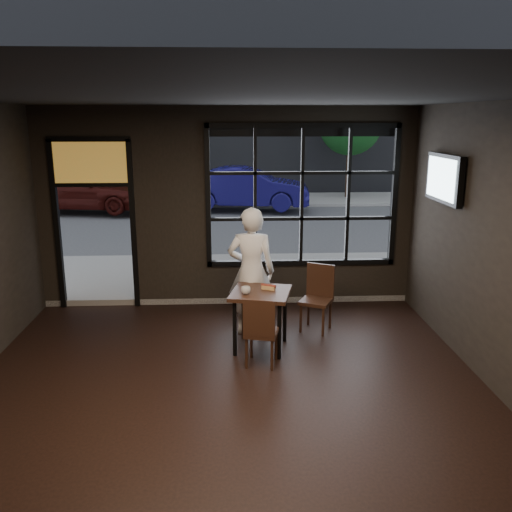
{
  "coord_description": "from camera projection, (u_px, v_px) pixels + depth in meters",
  "views": [
    {
      "loc": [
        0.04,
        -5.08,
        3.01
      ],
      "look_at": [
        0.4,
        2.2,
        1.15
      ],
      "focal_mm": 38.0,
      "sensor_mm": 36.0,
      "label": 1
    }
  ],
  "objects": [
    {
      "name": "chair_window",
      "position": [
        316.0,
        299.0,
        7.8
      ],
      "size": [
        0.56,
        0.56,
        0.96
      ],
      "primitive_type": "cube",
      "rotation": [
        0.0,
        0.0,
        -0.48
      ],
      "color": "black",
      "rests_on": "floor"
    },
    {
      "name": "chair_near",
      "position": [
        262.0,
        330.0,
        6.73
      ],
      "size": [
        0.47,
        0.47,
        0.91
      ],
      "primitive_type": "cube",
      "rotation": [
        0.0,
        0.0,
        2.91
      ],
      "color": "black",
      "rests_on": "floor"
    },
    {
      "name": "building_across",
      "position": [
        227.0,
        22.0,
        26.06
      ],
      "size": [
        28.0,
        12.0,
        15.0
      ],
      "primitive_type": "cube",
      "color": "#5B5956",
      "rests_on": "ground"
    },
    {
      "name": "maroon_car",
      "position": [
        82.0,
        188.0,
        17.37
      ],
      "size": [
        4.44,
        2.43,
        1.43
      ],
      "primitive_type": "imported",
      "rotation": [
        0.0,
        0.0,
        1.39
      ],
      "color": "#360B08",
      "rests_on": "street_asphalt"
    },
    {
      "name": "hotdog",
      "position": [
        269.0,
        287.0,
        7.18
      ],
      "size": [
        0.21,
        0.16,
        0.06
      ],
      "primitive_type": null,
      "rotation": [
        0.0,
        0.0,
        -0.45
      ],
      "color": "tan",
      "rests_on": "cafe_table"
    },
    {
      "name": "man",
      "position": [
        251.0,
        271.0,
        7.62
      ],
      "size": [
        0.71,
        0.5,
        1.83
      ],
      "primitive_type": "imported",
      "rotation": [
        0.0,
        0.0,
        3.04
      ],
      "color": "silver",
      "rests_on": "floor"
    },
    {
      "name": "window_frame",
      "position": [
        302.0,
        196.0,
        8.66
      ],
      "size": [
        3.06,
        0.12,
        2.28
      ],
      "primitive_type": "cube",
      "color": "black",
      "rests_on": "ground"
    },
    {
      "name": "tree_left",
      "position": [
        144.0,
        133.0,
        19.24
      ],
      "size": [
        2.08,
        2.08,
        3.56
      ],
      "color": "#332114",
      "rests_on": "street_asphalt"
    },
    {
      "name": "ceiling",
      "position": [
        224.0,
        95.0,
        4.87
      ],
      "size": [
        6.0,
        7.0,
        0.02
      ],
      "primitive_type": "cube",
      "color": "black",
      "rests_on": "ground"
    },
    {
      "name": "navy_car",
      "position": [
        246.0,
        188.0,
        17.77
      ],
      "size": [
        4.3,
        1.98,
        1.37
      ],
      "primitive_type": "imported",
      "rotation": [
        0.0,
        0.0,
        1.44
      ],
      "color": "#141055",
      "rests_on": "street_asphalt"
    },
    {
      "name": "tree_right",
      "position": [
        350.0,
        124.0,
        19.93
      ],
      "size": [
        2.33,
        2.33,
        3.98
      ],
      "color": "#332114",
      "rests_on": "street_asphalt"
    },
    {
      "name": "street_asphalt",
      "position": [
        228.0,
        176.0,
        28.89
      ],
      "size": [
        60.0,
        41.0,
        0.04
      ],
      "primitive_type": "cube",
      "color": "#545456",
      "rests_on": "ground"
    },
    {
      "name": "tv",
      "position": [
        444.0,
        178.0,
        7.26
      ],
      "size": [
        0.13,
        1.1,
        0.65
      ],
      "primitive_type": "cube",
      "color": "black",
      "rests_on": "wall_right"
    },
    {
      "name": "stained_transom",
      "position": [
        91.0,
        162.0,
        8.37
      ],
      "size": [
        1.2,
        0.06,
        0.7
      ],
      "primitive_type": "cube",
      "color": "orange",
      "rests_on": "ground"
    },
    {
      "name": "cup",
      "position": [
        246.0,
        290.0,
        6.99
      ],
      "size": [
        0.16,
        0.16,
        0.1
      ],
      "primitive_type": "imported",
      "rotation": [
        0.0,
        0.0,
        -0.46
      ],
      "color": "silver",
      "rests_on": "cafe_table"
    },
    {
      "name": "cafe_table",
      "position": [
        261.0,
        320.0,
        7.21
      ],
      "size": [
        0.89,
        0.89,
        0.81
      ],
      "primitive_type": "cube",
      "rotation": [
        0.0,
        0.0,
        -0.22
      ],
      "color": "black",
      "rests_on": "floor"
    },
    {
      "name": "floor",
      "position": [
        228.0,
        416.0,
        5.66
      ],
      "size": [
        6.0,
        7.0,
        0.02
      ],
      "primitive_type": "cube",
      "color": "black",
      "rests_on": "ground"
    }
  ]
}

